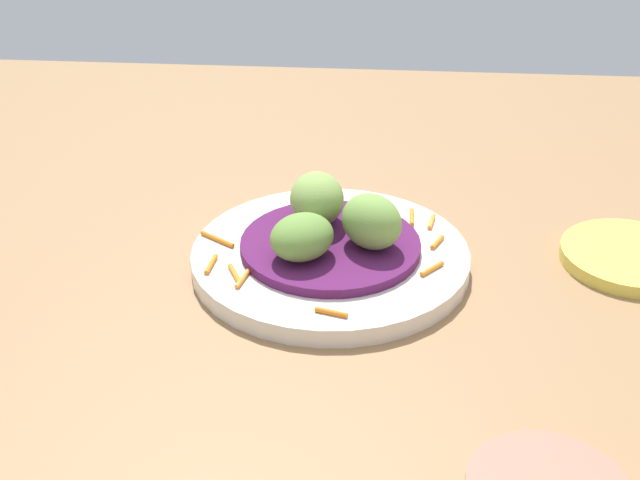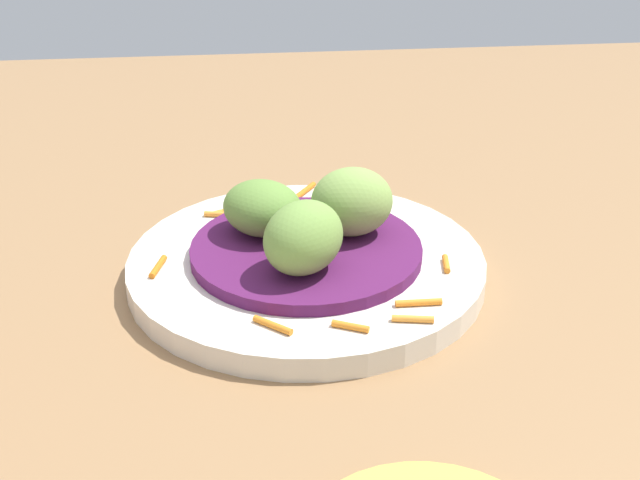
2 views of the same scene
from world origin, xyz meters
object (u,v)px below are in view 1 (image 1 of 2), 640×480
(guac_scoop_right, at_px, (318,199))
(guac_scoop_left, at_px, (302,237))
(main_plate, at_px, (330,258))
(guac_scoop_center, at_px, (372,221))
(side_plate_small, at_px, (630,257))

(guac_scoop_right, bearing_deg, guac_scoop_left, 172.18)
(main_plate, bearing_deg, guac_scoop_center, -97.82)
(guac_scoop_left, relative_size, guac_scoop_right, 1.01)
(guac_scoop_center, bearing_deg, guac_scoop_right, 52.18)
(main_plate, xyz_separation_m, side_plate_small, (0.03, -0.25, -0.00))
(guac_scoop_right, distance_m, side_plate_small, 0.27)
(guac_scoop_right, bearing_deg, main_plate, -157.82)
(main_plate, distance_m, guac_scoop_left, 0.05)
(main_plate, relative_size, guac_scoop_right, 4.29)
(main_plate, height_order, guac_scoop_right, guac_scoop_right)
(side_plate_small, bearing_deg, main_plate, 96.01)
(main_plate, xyz_separation_m, guac_scoop_right, (0.03, 0.01, 0.04))
(guac_scoop_left, distance_m, side_plate_small, 0.28)
(guac_scoop_left, bearing_deg, side_plate_small, -78.95)
(side_plate_small, bearing_deg, guac_scoop_center, 98.12)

